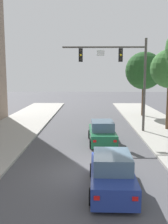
% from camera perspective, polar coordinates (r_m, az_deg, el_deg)
% --- Properties ---
extents(ground_plane, '(120.00, 120.00, 0.00)m').
position_cam_1_polar(ground_plane, '(12.58, 0.74, -13.90)').
color(ground_plane, '#4C4C51').
extents(traffic_signal_mast, '(6.77, 0.38, 7.50)m').
position_cam_1_polar(traffic_signal_mast, '(21.01, 8.38, 9.85)').
color(traffic_signal_mast, '#514C47').
rests_on(traffic_signal_mast, sidewalk_right).
extents(car_lead_green, '(1.95, 4.29, 1.60)m').
position_cam_1_polar(car_lead_green, '(17.92, 4.06, -4.71)').
color(car_lead_green, '#1E663D').
rests_on(car_lead_green, ground).
extents(car_following_blue, '(1.90, 4.27, 1.60)m').
position_cam_1_polar(car_following_blue, '(10.87, 6.22, -13.51)').
color(car_following_blue, navy).
rests_on(car_following_blue, ground).
extents(street_tree_third, '(4.18, 4.18, 7.16)m').
position_cam_1_polar(street_tree_third, '(29.55, 13.30, 8.97)').
color(street_tree_third, brown).
rests_on(street_tree_third, sidewalk_right).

